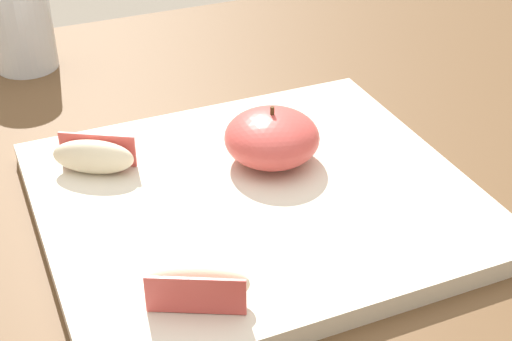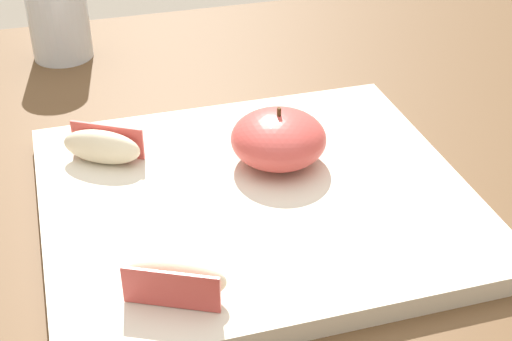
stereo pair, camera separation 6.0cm
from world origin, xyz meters
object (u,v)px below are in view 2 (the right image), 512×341
object	(u,v)px
apple_wedge_front	(175,278)
apple_half_skin_up	(278,137)
cutting_board	(256,200)
apple_wedge_back	(102,146)
drinking_glass_water	(58,13)

from	to	relation	value
apple_wedge_front	apple_half_skin_up	bearing A→B (deg)	50.95
cutting_board	apple_wedge_back	world-z (taller)	apple_wedge_back
cutting_board	drinking_glass_water	xyz separation A→B (m)	(-0.13, 0.35, 0.04)
apple_wedge_front	apple_wedge_back	world-z (taller)	same
apple_half_skin_up	apple_wedge_back	xyz separation A→B (m)	(-0.15, 0.04, -0.01)
apple_wedge_front	drinking_glass_water	xyz separation A→B (m)	(-0.04, 0.46, 0.02)
apple_half_skin_up	apple_wedge_back	world-z (taller)	apple_half_skin_up
apple_wedge_front	drinking_glass_water	distance (m)	0.46
cutting_board	apple_wedge_front	bearing A→B (deg)	-129.71
apple_half_skin_up	apple_wedge_back	distance (m)	0.15
apple_wedge_front	drinking_glass_water	world-z (taller)	drinking_glass_water
apple_half_skin_up	apple_wedge_front	distance (m)	0.19
apple_half_skin_up	apple_wedge_front	bearing A→B (deg)	-129.05
drinking_glass_water	cutting_board	bearing A→B (deg)	-69.69
apple_half_skin_up	drinking_glass_water	xyz separation A→B (m)	(-0.16, 0.31, 0.01)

